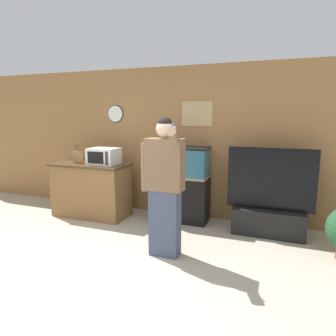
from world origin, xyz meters
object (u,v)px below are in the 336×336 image
microwave (104,156)px  knife_block (78,156)px  aquarium_on_stand (180,184)px  tv_on_stand (269,210)px  counter_island (92,190)px  person_standing (164,185)px

microwave → knife_block: 0.52m
aquarium_on_stand → tv_on_stand: 1.48m
counter_island → aquarium_on_stand: 1.58m
person_standing → counter_island: bearing=151.3°
person_standing → knife_block: bearing=154.6°
knife_block → tv_on_stand: size_ratio=0.24×
aquarium_on_stand → knife_block: bearing=-169.4°
knife_block → aquarium_on_stand: (1.79, 0.34, -0.42)m
knife_block → person_standing: bearing=-25.4°
counter_island → tv_on_stand: size_ratio=1.03×
aquarium_on_stand → person_standing: (0.23, -1.29, 0.29)m
counter_island → aquarium_on_stand: size_ratio=1.07×
microwave → aquarium_on_stand: bearing=13.9°
aquarium_on_stand → tv_on_stand: (1.45, -0.13, -0.25)m
microwave → tv_on_stand: (2.72, 0.18, -0.70)m
person_standing → tv_on_stand: bearing=43.5°
aquarium_on_stand → tv_on_stand: tv_on_stand is taller
microwave → aquarium_on_stand: size_ratio=0.39×
tv_on_stand → person_standing: 1.77m
counter_island → person_standing: size_ratio=0.76×
knife_block → aquarium_on_stand: size_ratio=0.25×
microwave → person_standing: 1.79m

